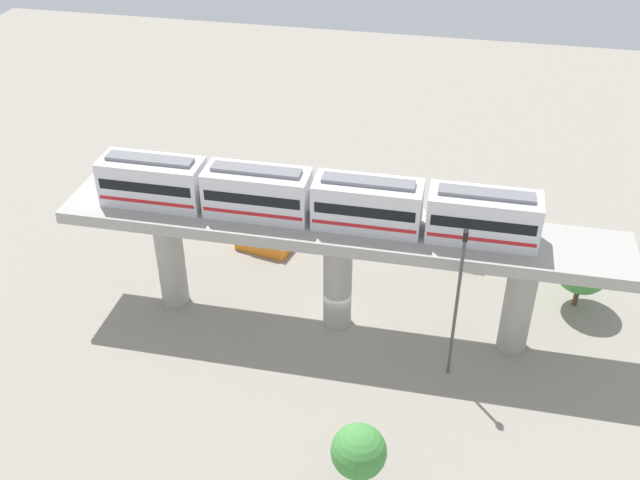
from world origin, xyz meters
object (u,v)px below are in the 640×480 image
(train, at_px, (312,198))
(tree_mid_lot, at_px, (583,267))
(parked_car_silver, at_px, (458,252))
(parked_car_orange, at_px, (264,242))
(tree_near_viaduct, at_px, (359,452))
(signal_post, at_px, (457,299))

(train, relative_size, tree_mid_lot, 5.24)
(parked_car_silver, height_order, tree_mid_lot, tree_mid_lot)
(train, relative_size, parked_car_silver, 6.11)
(parked_car_orange, height_order, parked_car_silver, same)
(train, xyz_separation_m, tree_near_viaduct, (13.16, 5.31, -6.75))
(tree_near_viaduct, height_order, tree_mid_lot, tree_mid_lot)
(train, distance_m, tree_near_viaduct, 15.72)
(parked_car_orange, distance_m, parked_car_silver, 14.87)
(train, height_order, tree_near_viaduct, train)
(parked_car_orange, relative_size, signal_post, 0.42)
(tree_near_viaduct, bearing_deg, tree_mid_lot, 145.94)
(parked_car_orange, height_order, signal_post, signal_post)
(train, height_order, parked_car_orange, train)
(tree_near_viaduct, relative_size, signal_post, 0.41)
(parked_car_orange, xyz_separation_m, signal_post, (10.73, 14.91, 5.12))
(train, height_order, tree_mid_lot, train)
(train, xyz_separation_m, parked_car_orange, (-7.33, -5.45, -8.86))
(train, relative_size, tree_near_viaduct, 6.34)
(parked_car_silver, bearing_deg, parked_car_orange, -70.52)
(train, bearing_deg, tree_mid_lot, 106.44)
(parked_car_orange, distance_m, tree_mid_lot, 23.43)
(parked_car_silver, bearing_deg, tree_mid_lot, 78.67)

